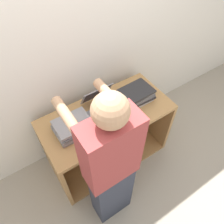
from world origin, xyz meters
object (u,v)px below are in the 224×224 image
at_px(laptop_open, 103,107).
at_px(laptop_stack_left, 73,126).
at_px(person, 110,170).
at_px(laptop_stack_right, 136,95).

bearing_deg(laptop_open, laptop_stack_left, -170.51).
bearing_deg(laptop_open, person, -117.08).
relative_size(laptop_open, person, 0.22).
xyz_separation_m(laptop_stack_left, person, (0.05, -0.52, -0.01)).
distance_m(laptop_open, person, 0.65).
bearing_deg(person, laptop_open, 62.92).
bearing_deg(laptop_stack_right, person, -140.78).
height_order(laptop_open, laptop_stack_right, laptop_open).
height_order(laptop_open, person, person).
height_order(laptop_open, laptop_stack_left, laptop_open).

